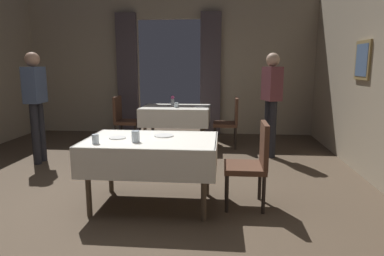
% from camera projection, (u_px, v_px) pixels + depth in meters
% --- Properties ---
extents(ground, '(10.08, 10.08, 0.00)m').
position_uv_depth(ground, '(112.00, 206.00, 3.75)').
color(ground, '#4C3D2D').
extents(wall_back, '(6.40, 0.27, 3.00)m').
position_uv_depth(wall_back, '(169.00, 65.00, 7.56)').
color(wall_back, tan).
rests_on(wall_back, ground).
extents(dining_table_mid, '(1.41, 0.93, 0.75)m').
position_uv_depth(dining_table_mid, '(152.00, 148.00, 3.69)').
color(dining_table_mid, '#4C3D2D').
rests_on(dining_table_mid, ground).
extents(dining_table_far, '(1.28, 0.92, 0.75)m').
position_uv_depth(dining_table_far, '(176.00, 112.00, 6.49)').
color(dining_table_far, '#4C3D2D').
rests_on(dining_table_far, ground).
extents(chair_mid_right, '(0.44, 0.44, 0.93)m').
position_uv_depth(chair_mid_right, '(253.00, 161.00, 3.68)').
color(chair_mid_right, black).
rests_on(chair_mid_right, ground).
extents(chair_far_right, '(0.44, 0.44, 0.93)m').
position_uv_depth(chair_far_right, '(230.00, 120.00, 6.37)').
color(chair_far_right, black).
rests_on(chair_far_right, ground).
extents(chair_far_left, '(0.44, 0.44, 0.93)m').
position_uv_depth(chair_far_left, '(124.00, 118.00, 6.62)').
color(chair_far_left, black).
rests_on(chair_far_left, ground).
extents(plate_mid_a, '(0.18, 0.18, 0.01)m').
position_uv_depth(plate_mid_a, '(117.00, 138.00, 3.69)').
color(plate_mid_a, white).
rests_on(plate_mid_a, dining_table_mid).
extents(glass_mid_b, '(0.08, 0.08, 0.12)m').
position_uv_depth(glass_mid_b, '(136.00, 136.00, 3.50)').
color(glass_mid_b, silver).
rests_on(glass_mid_b, dining_table_mid).
extents(plate_mid_c, '(0.22, 0.22, 0.01)m').
position_uv_depth(plate_mid_c, '(164.00, 136.00, 3.80)').
color(plate_mid_c, white).
rests_on(plate_mid_c, dining_table_mid).
extents(glass_mid_d, '(0.07, 0.07, 0.09)m').
position_uv_depth(glass_mid_d, '(96.00, 139.00, 3.43)').
color(glass_mid_d, silver).
rests_on(glass_mid_d, dining_table_mid).
extents(flower_vase_far, '(0.07, 0.07, 0.20)m').
position_uv_depth(flower_vase_far, '(173.00, 100.00, 6.59)').
color(flower_vase_far, silver).
rests_on(flower_vase_far, dining_table_far).
extents(plate_far_b, '(0.21, 0.21, 0.01)m').
position_uv_depth(plate_far_b, '(200.00, 107.00, 6.36)').
color(plate_far_b, white).
rests_on(plate_far_b, dining_table_far).
extents(glass_far_c, '(0.08, 0.08, 0.09)m').
position_uv_depth(glass_far_c, '(176.00, 105.00, 6.32)').
color(glass_far_c, silver).
rests_on(glass_far_c, dining_table_far).
extents(person_waiter_by_doorway, '(0.23, 0.37, 1.72)m').
position_uv_depth(person_waiter_by_doorway, '(35.00, 98.00, 5.26)').
color(person_waiter_by_doorway, black).
rests_on(person_waiter_by_doorway, ground).
extents(person_diner_standing_aside, '(0.32, 0.41, 1.72)m').
position_uv_depth(person_diner_standing_aside, '(271.00, 96.00, 5.62)').
color(person_diner_standing_aside, black).
rests_on(person_diner_standing_aside, ground).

